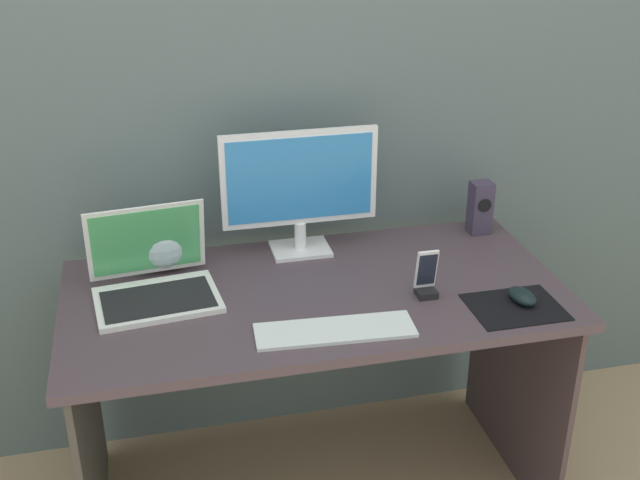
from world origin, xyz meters
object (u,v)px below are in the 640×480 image
object	(u,v)px
laptop	(154,280)
keyboard_external	(334,331)
speaker_right	(480,208)
monitor	(300,186)
fishbowl	(161,239)
phone_in_dock	(426,280)
mouse	(522,296)

from	to	relation	value
laptop	keyboard_external	world-z (taller)	laptop
speaker_right	keyboard_external	xyz separation A→B (m)	(-0.61, -0.49, -0.08)
monitor	keyboard_external	bearing A→B (deg)	-91.79
laptop	fishbowl	xyz separation A→B (m)	(0.03, 0.18, 0.04)
speaker_right	laptop	world-z (taller)	laptop
speaker_right	fishbowl	distance (m)	1.02
phone_in_dock	laptop	bearing A→B (deg)	166.82
laptop	phone_in_dock	world-z (taller)	laptop
keyboard_external	mouse	distance (m)	0.54
speaker_right	fishbowl	world-z (taller)	fishbowl
monitor	keyboard_external	xyz separation A→B (m)	(-0.02, -0.49, -0.21)
speaker_right	keyboard_external	size ratio (longest dim) A/B	0.42
laptop	mouse	distance (m)	1.02
mouse	phone_in_dock	size ratio (longest dim) A/B	0.72
speaker_right	mouse	world-z (taller)	speaker_right
monitor	speaker_right	world-z (taller)	monitor
phone_in_dock	monitor	bearing A→B (deg)	128.57
laptop	phone_in_dock	size ratio (longest dim) A/B	2.60
speaker_right	laptop	bearing A→B (deg)	-170.00
monitor	laptop	bearing A→B (deg)	-158.21
fishbowl	mouse	distance (m)	1.06
laptop	fishbowl	world-z (taller)	laptop
laptop	fishbowl	distance (m)	0.19
monitor	speaker_right	bearing A→B (deg)	0.34
laptop	fishbowl	bearing A→B (deg)	79.69
phone_in_dock	speaker_right	bearing A→B (deg)	48.75
mouse	laptop	bearing A→B (deg)	156.74
fishbowl	keyboard_external	world-z (taller)	fishbowl
fishbowl	keyboard_external	xyz separation A→B (m)	(0.41, -0.48, -0.08)
speaker_right	keyboard_external	bearing A→B (deg)	-141.40
laptop	mouse	xyz separation A→B (m)	(0.98, -0.28, -0.03)
fishbowl	monitor	bearing A→B (deg)	0.40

